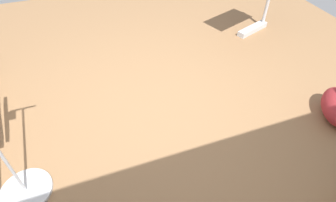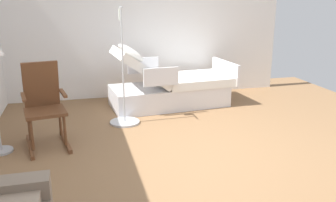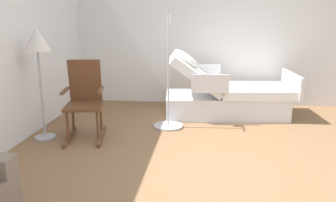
{
  "view_description": "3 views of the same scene",
  "coord_description": "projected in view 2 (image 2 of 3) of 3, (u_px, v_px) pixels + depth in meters",
  "views": [
    {
      "loc": [
        0.65,
        2.19,
        2.22
      ],
      "look_at": [
        0.1,
        0.67,
        0.7
      ],
      "focal_mm": 29.55,
      "sensor_mm": 36.0,
      "label": 1
    },
    {
      "loc": [
        -3.79,
        1.26,
        1.84
      ],
      "look_at": [
        -0.27,
        0.38,
        0.79
      ],
      "focal_mm": 39.43,
      "sensor_mm": 36.0,
      "label": 2
    },
    {
      "loc": [
        -3.55,
        0.07,
        1.64
      ],
      "look_at": [
        -0.01,
        0.48,
        0.75
      ],
      "focal_mm": 37.47,
      "sensor_mm": 36.0,
      "label": 3
    }
  ],
  "objects": [
    {
      "name": "side_wall",
      "position": [
        146.0,
        23.0,
        6.71
      ],
      "size": [
        0.1,
        5.17,
        2.7
      ],
      "primitive_type": "cube",
      "color": "white",
      "rests_on": "ground"
    },
    {
      "name": "hospital_bed",
      "position": [
        169.0,
        88.0,
        6.29
      ],
      "size": [
        1.16,
        2.14,
        1.14
      ],
      "color": "silver",
      "rests_on": "ground"
    },
    {
      "name": "iv_pole",
      "position": [
        124.0,
        107.0,
        5.43
      ],
      "size": [
        0.44,
        0.44,
        1.69
      ],
      "color": "#B2B5BA",
      "rests_on": "ground"
    },
    {
      "name": "ground_plane",
      "position": [
        194.0,
        157.0,
        4.34
      ],
      "size": [
        7.23,
        7.23,
        0.0
      ],
      "primitive_type": "plane",
      "color": "olive"
    },
    {
      "name": "rocking_chair",
      "position": [
        44.0,
        106.0,
        4.59
      ],
      "size": [
        0.83,
        0.6,
        1.05
      ],
      "color": "brown",
      "rests_on": "ground"
    }
  ]
}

